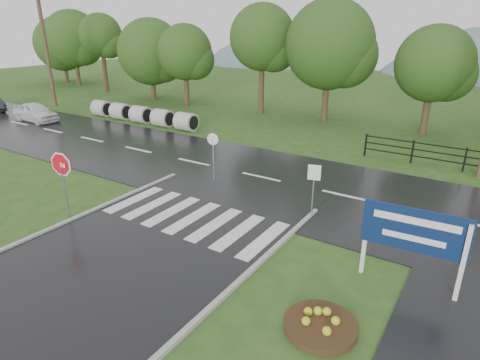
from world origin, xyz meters
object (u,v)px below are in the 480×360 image
Objects in this scene: culvert_pipes at (141,114)px; stop_sign at (62,170)px; estate_billboard at (414,234)px; car_white at (37,121)px.

culvert_pipes is 15.32m from stop_sign.
estate_billboard is at bearing 11.79° from stop_sign.
estate_billboard is (11.30, 2.36, -0.27)m from stop_sign.
culvert_pipes is at bearing 125.98° from stop_sign.
stop_sign is at bearing -116.85° from car_white.
stop_sign is 0.66× the size of car_white.
culvert_pipes is at bearing -58.76° from car_white.
stop_sign is 17.97m from car_white.
culvert_pipes is 22.63m from estate_billboard.
car_white is at bearing 151.62° from stop_sign.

